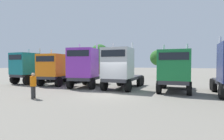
{
  "coord_description": "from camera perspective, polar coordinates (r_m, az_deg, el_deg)",
  "views": [
    {
      "loc": [
        6.7,
        -12.19,
        2.35
      ],
      "look_at": [
        -1.81,
        4.25,
        1.73
      ],
      "focal_mm": 29.21,
      "sensor_mm": 36.0,
      "label": 1
    }
  ],
  "objects": [
    {
      "name": "semi_truck_teal",
      "position": [
        23.87,
        -24.28,
        0.64
      ],
      "size": [
        2.62,
        6.37,
        4.21
      ],
      "rotation": [
        0.0,
        0.0,
        -1.56
      ],
      "color": "#333338",
      "rests_on": "ground"
    },
    {
      "name": "semi_truck_orange",
      "position": [
        20.93,
        -17.24,
        0.21
      ],
      "size": [
        3.62,
        6.37,
        3.99
      ],
      "rotation": [
        0.0,
        0.0,
        -1.38
      ],
      "color": "#333338",
      "rests_on": "ground"
    },
    {
      "name": "semi_truck_purple",
      "position": [
        18.22,
        -8.36,
        0.79
      ],
      "size": [
        3.91,
        6.44,
        4.43
      ],
      "rotation": [
        0.0,
        0.0,
        -1.32
      ],
      "color": "#333338",
      "rests_on": "ground"
    },
    {
      "name": "oak_far_centre",
      "position": [
        34.69,
        14.14,
        3.7
      ],
      "size": [
        2.84,
        2.84,
        4.92
      ],
      "color": "#4C3823",
      "rests_on": "ground"
    },
    {
      "name": "semi_truck_green",
      "position": [
        15.82,
        18.99,
        -0.11
      ],
      "size": [
        3.09,
        6.01,
        4.04
      ],
      "rotation": [
        0.0,
        0.0,
        -1.47
      ],
      "color": "#333338",
      "rests_on": "ground"
    },
    {
      "name": "visitor_in_hivis",
      "position": [
        13.35,
        -23.44,
        -3.97
      ],
      "size": [
        0.53,
        0.53,
        1.75
      ],
      "rotation": [
        0.0,
        0.0,
        0.41
      ],
      "color": "#313131",
      "rests_on": "ground"
    },
    {
      "name": "oak_far_left",
      "position": [
        36.26,
        -3.9,
        4.92
      ],
      "size": [
        3.92,
        3.92,
        6.23
      ],
      "color": "#4C3823",
      "rests_on": "ground"
    },
    {
      "name": "ground",
      "position": [
        14.1,
        -1.41,
        -7.68
      ],
      "size": [
        200.0,
        200.0,
        0.0
      ],
      "primitive_type": "plane",
      "color": "slate"
    },
    {
      "name": "semi_truck_silver",
      "position": [
        16.64,
        2.62,
        0.46
      ],
      "size": [
        3.14,
        6.59,
        4.34
      ],
      "rotation": [
        0.0,
        0.0,
        -1.47
      ],
      "color": "#333338",
      "rests_on": "ground"
    }
  ]
}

